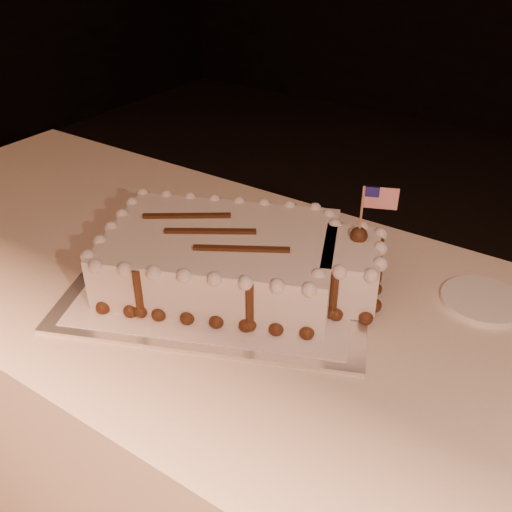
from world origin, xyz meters
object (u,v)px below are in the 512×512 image
Objects in this scene: sheet_cake at (237,258)px; side_plate at (483,300)px; banquet_table at (300,453)px; cake_board at (223,281)px.

side_plate is at bearing 26.45° from sheet_cake.
banquet_table is 0.43m from cake_board.
banquet_table is at bearing -22.79° from cake_board.
banquet_table is 15.56× the size of side_plate.
banquet_table is 0.51m from side_plate.
side_plate is (0.45, 0.22, 0.00)m from cake_board.
cake_board is 0.50m from side_plate.
cake_board is at bearing -179.75° from banquet_table.
banquet_table is 0.47m from sheet_cake.
sheet_cake is at bearing -153.55° from side_plate.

